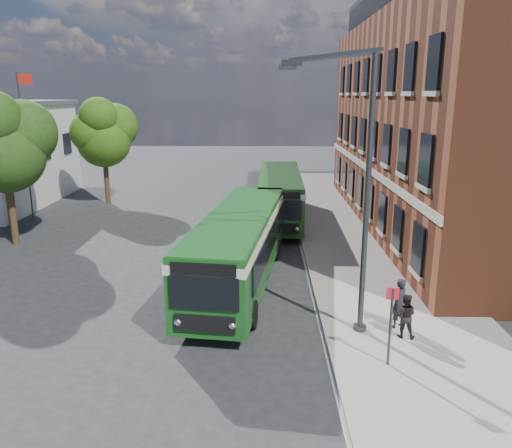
{
  "coord_description": "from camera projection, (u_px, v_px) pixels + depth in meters",
  "views": [
    {
      "loc": [
        1.98,
        -17.21,
        7.72
      ],
      "look_at": [
        1.66,
        4.0,
        2.2
      ],
      "focal_mm": 35.0,
      "sensor_mm": 36.0,
      "label": 1
    }
  ],
  "objects": [
    {
      "name": "ground",
      "position": [
        210.0,
        308.0,
        18.63
      ],
      "size": [
        120.0,
        120.0,
        0.0
      ],
      "primitive_type": "plane",
      "color": "#252527",
      "rests_on": "ground"
    },
    {
      "name": "pavement",
      "position": [
        358.0,
        244.0,
        26.25
      ],
      "size": [
        6.0,
        48.0,
        0.15
      ],
      "primitive_type": "cube",
      "color": "gray",
      "rests_on": "ground"
    },
    {
      "name": "kerb_line",
      "position": [
        300.0,
        245.0,
        26.31
      ],
      "size": [
        0.12,
        48.0,
        0.01
      ],
      "primitive_type": "cube",
      "color": "beige",
      "rests_on": "ground"
    },
    {
      "name": "brick_office",
      "position": [
        475.0,
        108.0,
        28.28
      ],
      "size": [
        12.1,
        26.0,
        14.2
      ],
      "color": "brown",
      "rests_on": "ground"
    },
    {
      "name": "flagpole",
      "position": [
        25.0,
        142.0,
        30.15
      ],
      "size": [
        0.95,
        0.1,
        9.0
      ],
      "color": "#333538",
      "rests_on": "ground"
    },
    {
      "name": "street_lamp",
      "position": [
        356.0,
        192.0,
        15.42
      ],
      "size": [
        2.96,
        2.38,
        9.0
      ],
      "color": "#333538",
      "rests_on": "ground"
    },
    {
      "name": "bus_stop_sign",
      "position": [
        391.0,
        321.0,
        14.1
      ],
      "size": [
        0.35,
        0.08,
        2.52
      ],
      "color": "#333538",
      "rests_on": "ground"
    },
    {
      "name": "bus_front",
      "position": [
        240.0,
        241.0,
        20.67
      ],
      "size": [
        4.12,
        12.25,
        3.02
      ],
      "color": "#18541A",
      "rests_on": "ground"
    },
    {
      "name": "bus_rear",
      "position": [
        280.0,
        192.0,
        31.1
      ],
      "size": [
        2.84,
        11.39,
        3.02
      ],
      "color": "#1E5216",
      "rests_on": "ground"
    },
    {
      "name": "pedestrian_a",
      "position": [
        399.0,
        303.0,
        16.54
      ],
      "size": [
        0.75,
        0.66,
        1.72
      ],
      "primitive_type": "imported",
      "rotation": [
        0.0,
        0.0,
        3.63
      ],
      "color": "black",
      "rests_on": "pavement"
    },
    {
      "name": "pedestrian_b",
      "position": [
        405.0,
        316.0,
        15.9
      ],
      "size": [
        0.84,
        0.73,
        1.47
      ],
      "primitive_type": "imported",
      "rotation": [
        0.0,
        0.0,
        2.87
      ],
      "color": "black",
      "rests_on": "pavement"
    },
    {
      "name": "tree_left",
      "position": [
        4.0,
        142.0,
        25.18
      ],
      "size": [
        4.72,
        4.49,
        7.97
      ],
      "color": "#392714",
      "rests_on": "ground"
    },
    {
      "name": "tree_mid",
      "position": [
        2.0,
        138.0,
        27.68
      ],
      "size": [
        4.68,
        4.45,
        7.89
      ],
      "color": "#392714",
      "rests_on": "ground"
    },
    {
      "name": "tree_right",
      "position": [
        104.0,
        132.0,
        35.26
      ],
      "size": [
        4.49,
        4.27,
        7.58
      ],
      "color": "#392714",
      "rests_on": "ground"
    }
  ]
}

